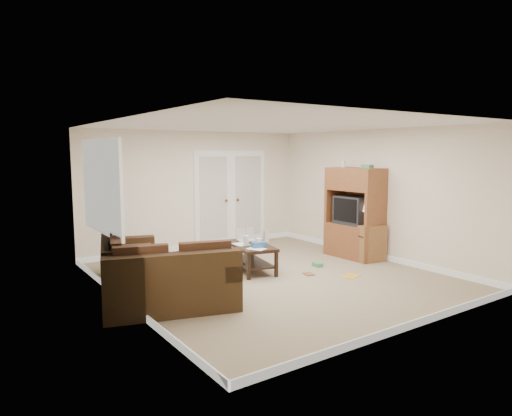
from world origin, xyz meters
TOP-DOWN VIEW (x-y plane):
  - floor at (0.00, 0.00)m, footprint 5.50×5.50m
  - ceiling at (0.00, 0.00)m, footprint 5.00×5.50m
  - wall_left at (-2.50, 0.00)m, footprint 0.02×5.50m
  - wall_right at (2.50, 0.00)m, footprint 0.02×5.50m
  - wall_back at (0.00, 2.75)m, footprint 5.00×0.02m
  - wall_front at (0.00, -2.75)m, footprint 5.00×0.02m
  - baseboards at (0.00, 0.00)m, footprint 5.00×5.50m
  - french_doors at (0.85, 2.71)m, footprint 1.80×0.05m
  - window_left at (-2.46, 1.00)m, footprint 0.05×1.92m
  - sectional_sofa at (-2.10, 0.17)m, footprint 1.92×3.01m
  - coffee_table at (-0.08, 0.55)m, footprint 0.80×1.25m
  - tv_armoire at (2.20, 0.26)m, footprint 0.64×1.12m
  - side_cabinet at (2.20, -0.06)m, footprint 0.62×0.62m
  - space_heater at (1.63, 2.45)m, footprint 0.13×0.12m
  - floor_magazine at (1.10, -0.71)m, footprint 0.38×0.33m
  - floor_greenbox at (1.08, 0.08)m, footprint 0.15×0.19m
  - floor_book at (0.52, -0.22)m, footprint 0.19×0.23m

SIDE VIEW (x-z plane):
  - floor at x=0.00m, z-range 0.00..0.00m
  - floor_magazine at x=1.10m, z-range 0.00..0.01m
  - floor_book at x=0.52m, z-range 0.00..0.02m
  - floor_greenbox at x=1.08m, z-range 0.00..0.07m
  - baseboards at x=0.00m, z-range 0.00..0.10m
  - space_heater at x=1.63m, z-range 0.00..0.28m
  - coffee_table at x=-0.08m, z-range -0.14..0.65m
  - sectional_sofa at x=-2.10m, z-range -0.09..0.73m
  - side_cabinet at x=2.20m, z-range -0.16..0.98m
  - tv_armoire at x=2.20m, z-range -0.06..1.84m
  - french_doors at x=0.85m, z-range -0.03..2.10m
  - wall_left at x=-2.50m, z-range 0.00..2.50m
  - wall_right at x=2.50m, z-range 0.00..2.50m
  - wall_back at x=0.00m, z-range 0.00..2.50m
  - wall_front at x=0.00m, z-range 0.00..2.50m
  - window_left at x=-2.46m, z-range 0.84..2.26m
  - ceiling at x=0.00m, z-range 2.49..2.51m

